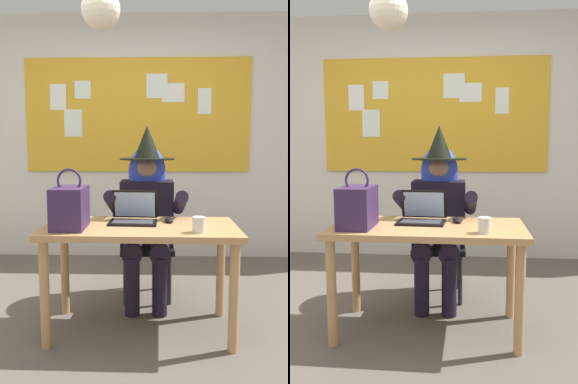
{
  "view_description": "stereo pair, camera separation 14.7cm",
  "coord_description": "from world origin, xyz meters",
  "views": [
    {
      "loc": [
        0.21,
        -2.3,
        1.25
      ],
      "look_at": [
        0.12,
        0.43,
        0.9
      ],
      "focal_mm": 35.73,
      "sensor_mm": 36.0,
      "label": 1
    },
    {
      "loc": [
        0.35,
        -2.29,
        1.25
      ],
      "look_at": [
        0.12,
        0.43,
        0.9
      ],
      "focal_mm": 35.73,
      "sensor_mm": 36.0,
      "label": 2
    }
  ],
  "objects": [
    {
      "name": "handbag",
      "position": [
        -0.34,
        0.05,
        0.85
      ],
      "size": [
        0.2,
        0.3,
        0.38
      ],
      "rotation": [
        0.0,
        0.0,
        -0.08
      ],
      "color": "#38234C",
      "rests_on": "desk_main"
    },
    {
      "name": "ground_plane",
      "position": [
        0.0,
        0.0,
        0.0
      ],
      "size": [
        24.0,
        24.0,
        0.0
      ],
      "primitive_type": "plane",
      "color": "#5B544C"
    },
    {
      "name": "desk_main",
      "position": [
        0.1,
        0.14,
        0.61
      ],
      "size": [
        1.26,
        0.63,
        0.72
      ],
      "rotation": [
        0.0,
        0.0,
        -0.01
      ],
      "color": "tan",
      "rests_on": "ground"
    },
    {
      "name": "chair_at_desk",
      "position": [
        0.13,
        0.81,
        0.49
      ],
      "size": [
        0.44,
        0.44,
        0.88
      ],
      "rotation": [
        0.0,
        0.0,
        -1.52
      ],
      "color": "black",
      "rests_on": "ground"
    },
    {
      "name": "coffee_mug",
      "position": [
        0.46,
        -0.05,
        0.77
      ],
      "size": [
        0.08,
        0.08,
        0.09
      ],
      "primitive_type": "cylinder",
      "color": "silver",
      "rests_on": "desk_main"
    },
    {
      "name": "wall_back_bulletin",
      "position": [
        -0.0,
        1.89,
        1.32
      ],
      "size": [
        6.16,
        1.94,
        2.6
      ],
      "color": "silver",
      "rests_on": "ground"
    },
    {
      "name": "person_costumed",
      "position": [
        0.13,
        0.69,
        0.77
      ],
      "size": [
        0.59,
        0.68,
        1.39
      ],
      "rotation": [
        0.0,
        0.0,
        -1.57
      ],
      "color": "black",
      "rests_on": "ground"
    },
    {
      "name": "computer_mouse",
      "position": [
        0.29,
        0.24,
        0.74
      ],
      "size": [
        0.08,
        0.12,
        0.03
      ],
      "primitive_type": "ellipsoid",
      "rotation": [
        0.0,
        0.0,
        0.24
      ],
      "color": "black",
      "rests_on": "desk_main"
    },
    {
      "name": "laptop",
      "position": [
        0.06,
        0.24,
        0.77
      ],
      "size": [
        0.33,
        0.27,
        0.21
      ],
      "rotation": [
        0.0,
        0.0,
        -0.05
      ],
      "color": "black",
      "rests_on": "desk_main"
    }
  ]
}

